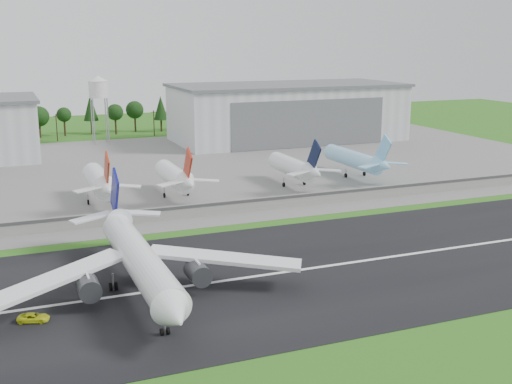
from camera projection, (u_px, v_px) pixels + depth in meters
name	position (u px, v px, depth m)	size (l,w,h in m)	color
ground	(288.00, 294.00, 114.29)	(600.00, 600.00, 0.00)	#276618
runway	(267.00, 275.00, 123.31)	(320.00, 60.00, 0.10)	black
runway_centerline	(267.00, 275.00, 123.30)	(220.00, 1.00, 0.02)	white
apron	(145.00, 170.00, 222.68)	(320.00, 150.00, 0.10)	slate
blast_fence	(199.00, 210.00, 163.54)	(240.00, 0.61, 3.50)	gray
hangar_east	(288.00, 112.00, 287.45)	(102.00, 47.00, 25.20)	silver
water_tower	(98.00, 87.00, 273.92)	(8.40, 8.40, 29.40)	#99999E
utility_poles	(107.00, 138.00, 294.95)	(230.00, 3.00, 12.00)	black
treeline	(102.00, 134.00, 308.50)	(320.00, 16.00, 22.00)	black
main_airliner	(141.00, 268.00, 113.02)	(57.28, 59.06, 18.17)	white
ground_vehicle	(34.00, 318.00, 102.61)	(2.31, 5.01, 1.39)	#D2DD1A
parked_jet_red_a	(101.00, 182.00, 174.37)	(7.36, 31.29, 16.88)	white
parked_jet_red_b	(177.00, 177.00, 182.10)	(7.36, 31.29, 16.61)	white
parked_jet_navy	(296.00, 168.00, 195.65)	(7.36, 31.29, 16.60)	white
parked_jet_skyblue	(358.00, 160.00, 209.06)	(7.36, 37.29, 16.56)	#92D3FC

